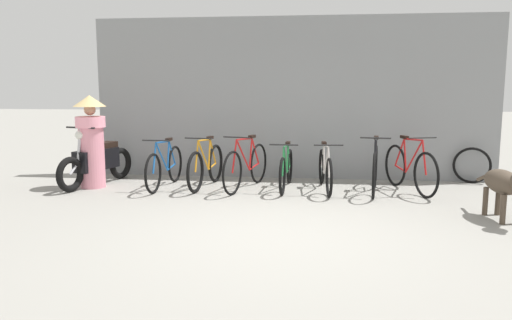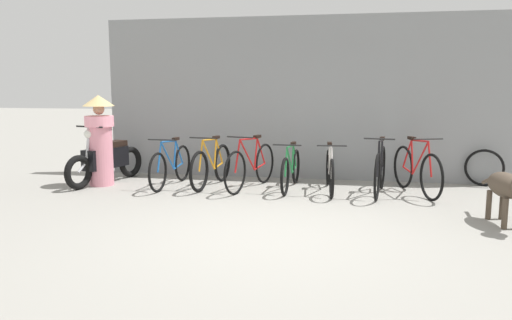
# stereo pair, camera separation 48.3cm
# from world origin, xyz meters

# --- Properties ---
(ground_plane) EXTENTS (60.00, 60.00, 0.00)m
(ground_plane) POSITION_xyz_m (0.00, 0.00, 0.00)
(ground_plane) COLOR gray
(shop_wall_back) EXTENTS (7.40, 0.20, 2.96)m
(shop_wall_back) POSITION_xyz_m (0.00, 3.64, 1.48)
(shop_wall_back) COLOR gray
(shop_wall_back) RESTS_ON ground
(bicycle_0) EXTENTS (0.46, 1.67, 0.85)m
(bicycle_0) POSITION_xyz_m (-2.08, 2.39, 0.35)
(bicycle_0) COLOR black
(bicycle_0) RESTS_ON ground
(bicycle_1) EXTENTS (0.46, 1.64, 0.88)m
(bicycle_1) POSITION_xyz_m (-1.39, 2.50, 0.36)
(bicycle_1) COLOR black
(bicycle_1) RESTS_ON ground
(bicycle_2) EXTENTS (0.59, 1.74, 0.91)m
(bicycle_2) POSITION_xyz_m (-0.69, 2.46, 0.38)
(bicycle_2) COLOR black
(bicycle_2) RESTS_ON ground
(bicycle_3) EXTENTS (0.46, 1.65, 0.80)m
(bicycle_3) POSITION_xyz_m (-0.03, 2.53, 0.33)
(bicycle_3) COLOR black
(bicycle_3) RESTS_ON ground
(bicycle_4) EXTENTS (0.46, 1.71, 0.81)m
(bicycle_4) POSITION_xyz_m (0.62, 2.50, 0.33)
(bicycle_4) COLOR black
(bicycle_4) RESTS_ON ground
(bicycle_5) EXTENTS (0.46, 1.66, 0.93)m
(bicycle_5) POSITION_xyz_m (1.41, 2.39, 0.39)
(bicycle_5) COLOR black
(bicycle_5) RESTS_ON ground
(bicycle_6) EXTENTS (0.62, 1.63, 0.93)m
(bicycle_6) POSITION_xyz_m (1.98, 2.54, 0.38)
(bicycle_6) COLOR black
(bicycle_6) RESTS_ON ground
(motorcycle) EXTENTS (0.68, 1.84, 1.04)m
(motorcycle) POSITION_xyz_m (-3.31, 2.46, 0.41)
(motorcycle) COLOR black
(motorcycle) RESTS_ON ground
(stray_dog) EXTENTS (0.43, 1.27, 0.71)m
(stray_dog) POSITION_xyz_m (2.84, 0.82, 0.49)
(stray_dog) COLOR #4C3F33
(stray_dog) RESTS_ON ground
(person_in_robes) EXTENTS (0.74, 0.74, 1.56)m
(person_in_robes) POSITION_xyz_m (-3.30, 2.26, 0.84)
(person_in_robes) COLOR pink
(person_in_robes) RESTS_ON ground
(spare_tire_left) EXTENTS (0.63, 0.21, 0.64)m
(spare_tire_left) POSITION_xyz_m (3.20, 3.39, 0.32)
(spare_tire_left) COLOR black
(spare_tire_left) RESTS_ON ground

